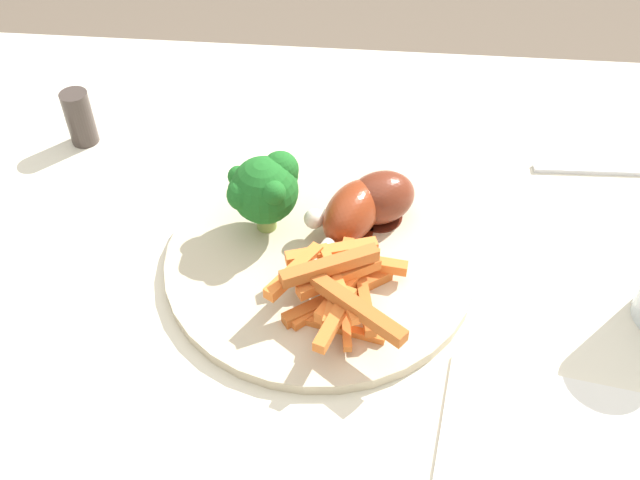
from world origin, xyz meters
TOP-DOWN VIEW (x-y plane):
  - dining_table at (0.00, 0.00)m, footprint 1.17×0.78m
  - dinner_plate at (-0.02, 0.01)m, footprint 0.29×0.29m
  - broccoli_floret_front at (-0.08, 0.04)m, footprint 0.07×0.06m
  - carrot_fries_pile at (0.00, -0.05)m, footprint 0.12×0.13m
  - chicken_drumstick_near at (0.03, 0.06)m, footprint 0.11×0.08m
  - chicken_drumstick_far at (0.00, 0.04)m, footprint 0.08×0.13m
  - fork at (0.29, 0.17)m, footprint 0.19×0.02m
  - napkin at (0.17, -0.17)m, footprint 0.19×0.17m
  - pepper_shaker at (-0.30, 0.17)m, footprint 0.03×0.03m

SIDE VIEW (x-z plane):
  - dining_table at x=0.00m, z-range 0.27..1.03m
  - napkin at x=0.17m, z-range 0.76..0.76m
  - fork at x=0.29m, z-range 0.76..0.76m
  - dinner_plate at x=-0.02m, z-range 0.76..0.77m
  - pepper_shaker at x=-0.30m, z-range 0.76..0.82m
  - carrot_fries_pile at x=0.00m, z-range 0.77..0.82m
  - chicken_drumstick_far at x=0.00m, z-range 0.77..0.82m
  - chicken_drumstick_near at x=0.03m, z-range 0.77..0.82m
  - broccoli_floret_front at x=-0.08m, z-range 0.78..0.86m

